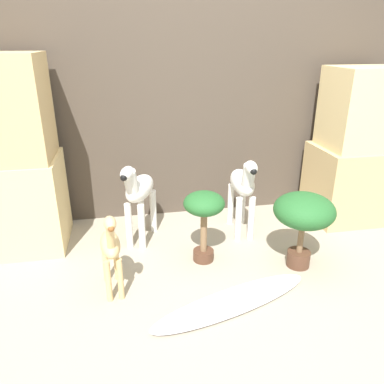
{
  "coord_description": "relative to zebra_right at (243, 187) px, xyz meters",
  "views": [
    {
      "loc": [
        -0.55,
        -1.83,
        1.47
      ],
      "look_at": [
        -0.06,
        0.81,
        0.37
      ],
      "focal_mm": 35.0,
      "sensor_mm": 36.0,
      "label": 1
    }
  ],
  "objects": [
    {
      "name": "potted_palm_front",
      "position": [
        0.25,
        -0.53,
        -0.01
      ],
      "size": [
        0.41,
        0.41,
        0.54
      ],
      "color": "#513323",
      "rests_on": "ground_plane"
    },
    {
      "name": "zebra_right",
      "position": [
        0.0,
        0.0,
        0.0
      ],
      "size": [
        0.2,
        0.53,
        0.67
      ],
      "color": "silver",
      "rests_on": "ground_plane"
    },
    {
      "name": "ground_plane",
      "position": [
        -0.34,
        -0.77,
        -0.41
      ],
      "size": [
        14.0,
        14.0,
        0.0
      ],
      "primitive_type": "plane",
      "color": "#9E937F"
    },
    {
      "name": "wall_back",
      "position": [
        -0.34,
        0.53,
        0.69
      ],
      "size": [
        6.4,
        0.08,
        2.2
      ],
      "color": "#473D33",
      "rests_on": "ground_plane"
    },
    {
      "name": "giraffe_figurine",
      "position": [
        -1.01,
        -0.6,
        -0.08
      ],
      "size": [
        0.15,
        0.42,
        0.6
      ],
      "color": "tan",
      "rests_on": "ground_plane"
    },
    {
      "name": "rock_pillar_right",
      "position": [
        1.03,
        0.13,
        0.19
      ],
      "size": [
        0.67,
        0.55,
        1.28
      ],
      "color": "tan",
      "rests_on": "ground_plane"
    },
    {
      "name": "potted_palm_back",
      "position": [
        -0.38,
        -0.34,
        -0.02
      ],
      "size": [
        0.28,
        0.28,
        0.52
      ],
      "color": "#513323",
      "rests_on": "ground_plane"
    },
    {
      "name": "rock_pillar_left",
      "position": [
        -1.7,
        0.13,
        0.27
      ],
      "size": [
        0.67,
        0.55,
        1.4
      ],
      "color": "#DBC184",
      "rests_on": "ground_plane"
    },
    {
      "name": "zebra_left",
      "position": [
        -0.81,
        0.02,
        0.0
      ],
      "size": [
        0.31,
        0.52,
        0.67
      ],
      "color": "silver",
      "rests_on": "ground_plane"
    },
    {
      "name": "surfboard",
      "position": [
        -0.32,
        -0.86,
        -0.38
      ],
      "size": [
        1.1,
        0.56,
        0.09
      ],
      "color": "silver",
      "rests_on": "ground_plane"
    }
  ]
}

